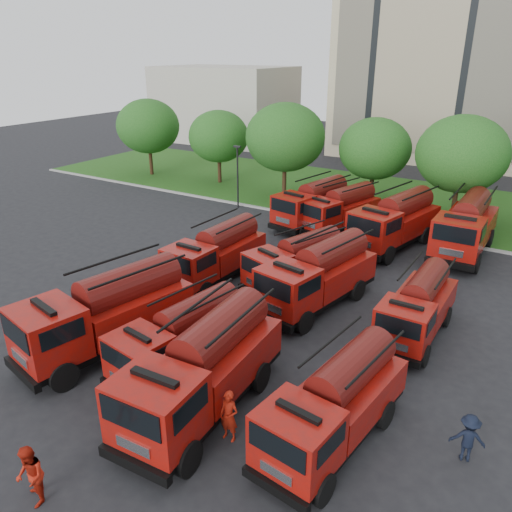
{
  "coord_description": "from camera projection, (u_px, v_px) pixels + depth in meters",
  "views": [
    {
      "loc": [
        12.25,
        -16.02,
        12.29
      ],
      "look_at": [
        -0.94,
        5.36,
        1.8
      ],
      "focal_mm": 35.0,
      "sensor_mm": 36.0,
      "label": 1
    }
  ],
  "objects": [
    {
      "name": "ground",
      "position": [
        213.0,
        333.0,
        23.26
      ],
      "size": [
        140.0,
        140.0,
        0.0
      ],
      "primitive_type": "plane",
      "color": "black",
      "rests_on": "ground"
    },
    {
      "name": "lawn",
      "position": [
        389.0,
        199.0,
        43.65
      ],
      "size": [
        70.0,
        16.0,
        0.12
      ],
      "primitive_type": "cube",
      "color": "#234813",
      "rests_on": "ground"
    },
    {
      "name": "curb",
      "position": [
        355.0,
        225.0,
        37.29
      ],
      "size": [
        70.0,
        0.3,
        0.14
      ],
      "primitive_type": "cube",
      "color": "gray",
      "rests_on": "ground"
    },
    {
      "name": "apartment_building",
      "position": [
        480.0,
        46.0,
        55.12
      ],
      "size": [
        30.0,
        14.18,
        25.0
      ],
      "color": "beige",
      "rests_on": "ground"
    },
    {
      "name": "side_building",
      "position": [
        225.0,
        104.0,
        70.42
      ],
      "size": [
        18.0,
        12.0,
        10.0
      ],
      "primitive_type": "cube",
      "color": "#B0AA9C",
      "rests_on": "ground"
    },
    {
      "name": "tree_0",
      "position": [
        148.0,
        126.0,
        50.23
      ],
      "size": [
        6.3,
        6.3,
        7.7
      ],
      "color": "#382314",
      "rests_on": "ground"
    },
    {
      "name": "tree_1",
      "position": [
        219.0,
        136.0,
        47.32
      ],
      "size": [
        5.71,
        5.71,
        6.98
      ],
      "color": "#382314",
      "rests_on": "ground"
    },
    {
      "name": "tree_2",
      "position": [
        285.0,
        137.0,
        41.95
      ],
      "size": [
        6.72,
        6.72,
        8.22
      ],
      "color": "#382314",
      "rests_on": "ground"
    },
    {
      "name": "tree_3",
      "position": [
        375.0,
        149.0,
        40.79
      ],
      "size": [
        5.88,
        5.88,
        7.19
      ],
      "color": "#382314",
      "rests_on": "ground"
    },
    {
      "name": "tree_4",
      "position": [
        462.0,
        154.0,
        36.01
      ],
      "size": [
        6.55,
        6.55,
        8.01
      ],
      "color": "#382314",
      "rests_on": "ground"
    },
    {
      "name": "lamp_post_0",
      "position": [
        238.0,
        173.0,
        40.49
      ],
      "size": [
        0.6,
        0.25,
        5.11
      ],
      "color": "black",
      "rests_on": "ground"
    },
    {
      "name": "fire_truck_0",
      "position": [
        107.0,
        312.0,
        21.45
      ],
      "size": [
        4.2,
        8.19,
        3.56
      ],
      "rotation": [
        0.0,
        0.0,
        -0.2
      ],
      "color": "black",
      "rests_on": "ground"
    },
    {
      "name": "fire_truck_1",
      "position": [
        182.0,
        336.0,
        20.31
      ],
      "size": [
        3.07,
        6.58,
        2.88
      ],
      "rotation": [
        0.0,
        0.0,
        -0.15
      ],
      "color": "black",
      "rests_on": "ground"
    },
    {
      "name": "fire_truck_2",
      "position": [
        203.0,
        368.0,
        17.74
      ],
      "size": [
        3.15,
        7.81,
        3.49
      ],
      "rotation": [
        0.0,
        0.0,
        0.05
      ],
      "color": "black",
      "rests_on": "ground"
    },
    {
      "name": "fire_truck_3",
      "position": [
        335.0,
        403.0,
        16.37
      ],
      "size": [
        3.09,
        6.88,
        3.03
      ],
      "rotation": [
        0.0,
        0.0,
        -0.12
      ],
      "color": "black",
      "rests_on": "ground"
    },
    {
      "name": "fire_truck_4",
      "position": [
        217.0,
        253.0,
        28.18
      ],
      "size": [
        2.78,
        7.03,
        3.15
      ],
      "rotation": [
        0.0,
        0.0,
        -0.04
      ],
      "color": "black",
      "rests_on": "ground"
    },
    {
      "name": "fire_truck_5",
      "position": [
        297.0,
        261.0,
        27.43
      ],
      "size": [
        4.09,
        6.76,
        2.91
      ],
      "rotation": [
        0.0,
        0.0,
        -0.32
      ],
      "color": "black",
      "rests_on": "ground"
    },
    {
      "name": "fire_truck_6",
      "position": [
        319.0,
        275.0,
        25.21
      ],
      "size": [
        3.91,
        7.73,
        3.36
      ],
      "rotation": [
        0.0,
        0.0,
        -0.19
      ],
      "color": "black",
      "rests_on": "ground"
    },
    {
      "name": "fire_truck_7",
      "position": [
        418.0,
        307.0,
        22.61
      ],
      "size": [
        2.4,
        6.37,
        2.88
      ],
      "rotation": [
        0.0,
        0.0,
        -0.01
      ],
      "color": "black",
      "rests_on": "ground"
    },
    {
      "name": "fire_truck_8",
      "position": [
        314.0,
        204.0,
        36.9
      ],
      "size": [
        3.81,
        7.57,
        3.29
      ],
      "rotation": [
        0.0,
        0.0,
        -0.19
      ],
      "color": "black",
      "rests_on": "ground"
    },
    {
      "name": "fire_truck_9",
      "position": [
        341.0,
        209.0,
        35.92
      ],
      "size": [
        4.15,
        7.24,
        3.13
      ],
      "rotation": [
        0.0,
        0.0,
        -0.28
      ],
      "color": "black",
      "rests_on": "ground"
    },
    {
      "name": "fire_truck_10",
      "position": [
        395.0,
        221.0,
        32.71
      ],
      "size": [
        4.33,
        8.23,
        3.57
      ],
      "rotation": [
        0.0,
        0.0,
        -0.22
      ],
      "color": "black",
      "rests_on": "ground"
    },
    {
      "name": "fire_truck_11",
      "position": [
        466.0,
        226.0,
        31.7
      ],
      "size": [
        2.99,
        8.03,
        3.65
      ],
      "rotation": [
        0.0,
        0.0,
        -0.0
      ],
      "color": "black",
      "rests_on": "ground"
    },
    {
      "name": "firefighter_0",
      "position": [
        230.0,
        438.0,
        17.0
      ],
      "size": [
        0.71,
        0.52,
        1.9
      ],
      "primitive_type": "imported",
      "rotation": [
        0.0,
        0.0,
        0.03
      ],
      "color": "#A31B0C",
      "rests_on": "ground"
    },
    {
      "name": "firefighter_1",
      "position": [
        36.0,
        502.0,
        14.63
      ],
      "size": [
        1.09,
        0.92,
        1.97
      ],
      "primitive_type": "imported",
      "rotation": [
        0.0,
        0.0,
        -0.49
      ],
      "color": "#A31B0C",
      "rests_on": "ground"
    },
    {
      "name": "firefighter_2",
      "position": [
        333.0,
        467.0,
        15.83
      ],
      "size": [
        0.76,
        0.98,
        1.47
      ],
      "primitive_type": "imported",
      "rotation": [
        0.0,
        0.0,
        1.92
      ],
      "color": "#A31B0C",
      "rests_on": "ground"
    },
    {
      "name": "firefighter_3",
      "position": [
        464.0,
        458.0,
        16.17
      ],
      "size": [
        1.21,
        0.84,
        1.7
      ],
      "primitive_type": "imported",
      "rotation": [
        0.0,
        0.0,
        3.41
      ],
      "color": "black",
      "rests_on": "ground"
    },
    {
      "name": "firefighter_4",
      "position": [
        139.0,
        328.0,
        23.73
      ],
      "size": [
        0.88,
        0.9,
        1.56
      ],
      "primitive_type": "imported",
      "rotation": [
        0.0,
        0.0,
        2.31
      ],
      "color": "black",
      "rests_on": "ground"
    },
    {
      "name": "firefighter_5",
      "position": [
        419.0,
        326.0,
        23.88
      ],
      "size": [
        1.92,
        1.28,
        1.91
      ],
      "primitive_type": "imported",
      "rotation": [
        0.0,
        0.0,
        2.83
      ],
      "color": "#A31B0C",
      "rests_on": "ground"
    }
  ]
}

